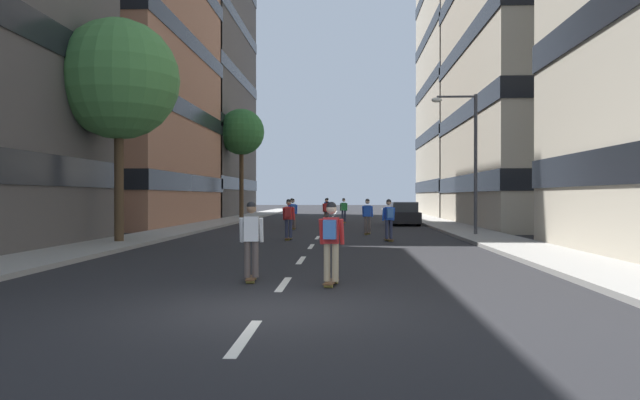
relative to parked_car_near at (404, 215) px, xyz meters
name	(u,v)px	position (x,y,z in m)	size (l,w,h in m)	color
ground_plane	(327,224)	(-5.10, 1.04, -0.70)	(189.55, 189.55, 0.00)	black
sidewalk_left	(228,221)	(-12.69, 4.99, -0.63)	(2.57, 86.88, 0.14)	gray
sidewalk_right	(432,221)	(2.49, 4.99, -0.63)	(2.57, 86.88, 0.14)	gray
lane_markings	(328,223)	(-5.10, 2.45, -0.70)	(0.16, 72.20, 0.01)	silver
building_left_far	(179,57)	(-20.09, 18.34, 14.69)	(12.36, 19.42, 30.60)	#4C4744
building_right_mid	(558,50)	(9.89, -0.13, 10.71)	(12.36, 20.27, 22.64)	#B2A893
building_right_far	(492,16)	(9.89, 18.34, 18.32)	(12.36, 18.10, 37.86)	#BCB29E
parked_car_near	(404,215)	(0.00, 0.00, 0.00)	(1.82, 4.40, 1.52)	black
street_tree_near	(241,133)	(-12.69, 10.97, 6.59)	(3.88, 3.88, 9.14)	#4C3823
street_tree_mid	(119,80)	(-12.69, -16.96, 5.76)	(4.70, 4.70, 8.69)	#4C3823
streetlamp_right	(468,148)	(1.86, -11.78, 3.44)	(2.13, 0.30, 6.50)	#3F3F44
skater_0	(292,211)	(-7.19, -2.54, 0.29)	(0.54, 0.91, 1.78)	brown
skater_1	(326,210)	(-5.10, -0.51, 0.29)	(0.56, 0.92, 1.78)	brown
skater_2	(344,209)	(-4.00, 3.13, 0.29)	(0.55, 0.92, 1.78)	brown
skater_3	(367,215)	(-2.74, -10.10, 0.29)	(0.56, 0.92, 1.78)	brown
skater_4	(331,238)	(-4.08, -27.74, 0.32)	(0.56, 0.92, 1.78)	brown
skater_5	(293,212)	(-6.87, -5.41, 0.32)	(0.57, 0.92, 1.78)	brown
skater_6	(251,237)	(-5.86, -27.16, 0.29)	(0.55, 0.91, 1.78)	brown
skater_7	(389,217)	(-1.98, -14.67, 0.32)	(0.56, 0.92, 1.78)	brown
skater_8	(327,207)	(-5.46, 12.30, 0.32)	(0.55, 0.92, 1.78)	brown
skater_9	(289,217)	(-6.28, -14.16, 0.32)	(0.55, 0.91, 1.78)	brown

